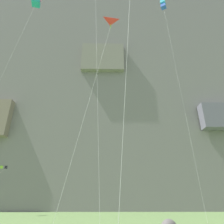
# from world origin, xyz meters

# --- Properties ---
(cliff_face) EXTENTS (180.00, 31.07, 80.58)m
(cliff_face) POSITION_xyz_m (-0.01, 58.65, 40.25)
(cliff_face) COLOR slate
(cliff_face) RESTS_ON ground
(kite_box_front_field) EXTENTS (3.51, 2.15, 26.49)m
(kite_box_front_field) POSITION_xyz_m (-7.60, 18.86, 25.49)
(kite_box_front_field) COLOR pink
(kite_box_front_field) RESTS_ON ground
(kite_box_far_right) EXTENTS (1.03, 3.42, 31.85)m
(kite_box_far_right) POSITION_xyz_m (10.47, 23.56, 30.95)
(kite_box_far_right) COLOR #38B2D1
(kite_box_far_right) RESTS_ON ground
(kite_delta_high_center) EXTENTS (3.44, 2.22, 15.55)m
(kite_delta_high_center) POSITION_xyz_m (1.66, 13.84, 14.41)
(kite_delta_high_center) COLOR red
(kite_delta_high_center) RESTS_ON ground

